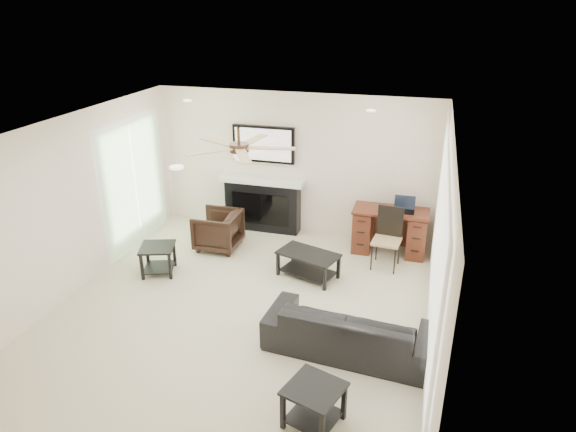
# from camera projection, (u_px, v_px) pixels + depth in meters

# --- Properties ---
(room_shell) EXTENTS (5.50, 5.54, 2.52)m
(room_shell) POSITION_uv_depth(u_px,v_px,m) (254.00, 193.00, 6.41)
(room_shell) COLOR beige
(room_shell) RESTS_ON ground
(sofa) EXTENTS (2.08, 0.95, 0.59)m
(sofa) POSITION_uv_depth(u_px,v_px,m) (350.00, 330.00, 6.10)
(sofa) COLOR black
(sofa) RESTS_ON ground
(armchair) EXTENTS (0.73, 0.71, 0.66)m
(armchair) POSITION_uv_depth(u_px,v_px,m) (218.00, 230.00, 8.64)
(armchair) COLOR black
(armchair) RESTS_ON ground
(coffee_table) EXTENTS (1.01, 0.75, 0.40)m
(coffee_table) POSITION_uv_depth(u_px,v_px,m) (308.00, 265.00, 7.78)
(coffee_table) COLOR black
(coffee_table) RESTS_ON ground
(end_table_near) EXTENTS (0.65, 0.65, 0.45)m
(end_table_near) POSITION_uv_depth(u_px,v_px,m) (314.00, 406.00, 5.06)
(end_table_near) COLOR black
(end_table_near) RESTS_ON ground
(end_table_left) EXTENTS (0.63, 0.63, 0.45)m
(end_table_left) POSITION_uv_depth(u_px,v_px,m) (158.00, 259.00, 7.89)
(end_table_left) COLOR black
(end_table_left) RESTS_ON ground
(fireplace_unit) EXTENTS (1.52, 0.34, 1.91)m
(fireplace_unit) POSITION_uv_depth(u_px,v_px,m) (262.00, 180.00, 9.10)
(fireplace_unit) COLOR black
(fireplace_unit) RESTS_ON ground
(desk) EXTENTS (1.22, 0.56, 0.76)m
(desk) POSITION_uv_depth(u_px,v_px,m) (389.00, 231.00, 8.48)
(desk) COLOR #381A0E
(desk) RESTS_ON ground
(desk_chair) EXTENTS (0.46, 0.48, 0.97)m
(desk_chair) POSITION_uv_depth(u_px,v_px,m) (387.00, 239.00, 7.95)
(desk_chair) COLOR black
(desk_chair) RESTS_ON ground
(laptop) EXTENTS (0.33, 0.24, 0.23)m
(laptop) POSITION_uv_depth(u_px,v_px,m) (404.00, 205.00, 8.22)
(laptop) COLOR black
(laptop) RESTS_ON desk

